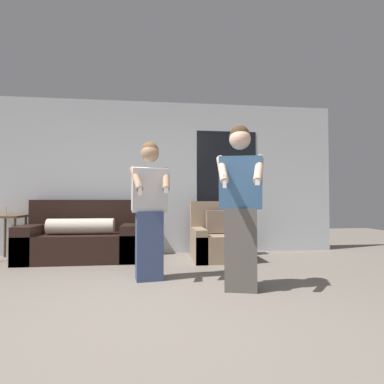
{
  "coord_description": "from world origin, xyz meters",
  "views": [
    {
      "loc": [
        -0.04,
        -2.38,
        0.93
      ],
      "look_at": [
        0.35,
        0.95,
        1.03
      ],
      "focal_mm": 28.0,
      "sensor_mm": 36.0,
      "label": 1
    }
  ],
  "objects_px": {
    "couch": "(83,239)",
    "armchair": "(218,240)",
    "person_left": "(150,210)",
    "person_right": "(240,206)",
    "side_table": "(10,224)"
  },
  "relations": [
    {
      "from": "armchair",
      "to": "couch",
      "type": "bearing_deg",
      "value": 174.81
    },
    {
      "from": "side_table",
      "to": "couch",
      "type": "bearing_deg",
      "value": -8.08
    },
    {
      "from": "couch",
      "to": "armchair",
      "type": "relative_size",
      "value": 1.94
    },
    {
      "from": "person_left",
      "to": "armchair",
      "type": "bearing_deg",
      "value": 47.51
    },
    {
      "from": "couch",
      "to": "side_table",
      "type": "distance_m",
      "value": 1.21
    },
    {
      "from": "couch",
      "to": "side_table",
      "type": "xyz_separation_m",
      "value": [
        -1.18,
        0.17,
        0.24
      ]
    },
    {
      "from": "person_right",
      "to": "couch",
      "type": "bearing_deg",
      "value": 137.32
    },
    {
      "from": "armchair",
      "to": "person_left",
      "type": "relative_size",
      "value": 0.56
    },
    {
      "from": "couch",
      "to": "person_right",
      "type": "distance_m",
      "value": 2.8
    },
    {
      "from": "side_table",
      "to": "person_right",
      "type": "distance_m",
      "value": 3.8
    },
    {
      "from": "armchair",
      "to": "side_table",
      "type": "xyz_separation_m",
      "value": [
        -3.3,
        0.36,
        0.26
      ]
    },
    {
      "from": "armchair",
      "to": "person_right",
      "type": "distance_m",
      "value": 1.77
    },
    {
      "from": "couch",
      "to": "person_left",
      "type": "height_order",
      "value": "person_left"
    },
    {
      "from": "side_table",
      "to": "person_left",
      "type": "bearing_deg",
      "value": -33.97
    },
    {
      "from": "couch",
      "to": "armchair",
      "type": "height_order",
      "value": "couch"
    }
  ]
}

